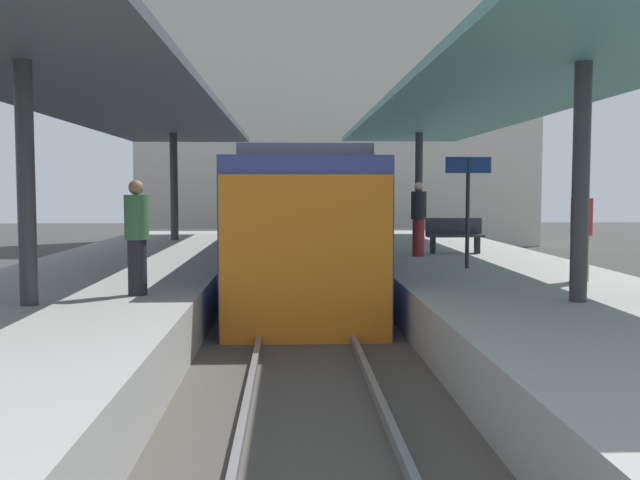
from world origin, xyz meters
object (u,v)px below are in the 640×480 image
platform_bench (454,234)px  passenger_mid_platform (581,232)px  platform_sign (468,187)px  passenger_far_end (137,235)px  commuter_train (299,223)px  passenger_near_bench (419,218)px

platform_bench → passenger_mid_platform: (0.89, -5.57, 0.39)m
platform_sign → passenger_mid_platform: bearing=-56.7°
platform_bench → passenger_mid_platform: size_ratio=0.85×
platform_bench → passenger_far_end: size_ratio=0.82×
platform_sign → passenger_mid_platform: size_ratio=1.34×
commuter_train → passenger_mid_platform: (4.70, -6.23, 0.12)m
passenger_mid_platform → passenger_far_end: (-7.22, -1.24, 0.04)m
passenger_near_bench → passenger_far_end: size_ratio=1.02×
passenger_mid_platform → platform_sign: bearing=123.3°
commuter_train → platform_sign: bearing=-51.1°
platform_sign → passenger_far_end: platform_sign is taller
platform_sign → passenger_mid_platform: platform_sign is taller
platform_bench → passenger_near_bench: (-1.05, -0.85, 0.44)m
commuter_train → platform_sign: size_ratio=6.65×
passenger_mid_platform → passenger_far_end: bearing=-170.2°
platform_bench → passenger_far_end: (-6.34, -6.82, 0.43)m
passenger_far_end → commuter_train: bearing=71.4°
passenger_mid_platform → passenger_far_end: size_ratio=0.96×
passenger_mid_platform → passenger_far_end: 7.33m
passenger_near_bench → passenger_mid_platform: passenger_near_bench is taller
passenger_near_bench → passenger_mid_platform: bearing=-67.7°
passenger_near_bench → passenger_mid_platform: (1.93, -4.72, -0.05)m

